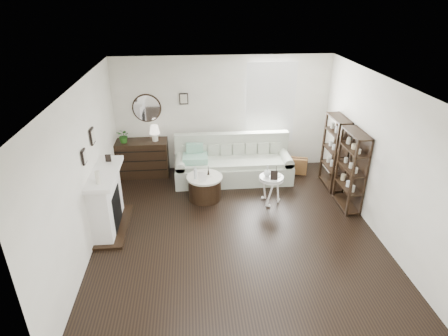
{
  "coord_description": "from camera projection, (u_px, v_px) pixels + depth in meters",
  "views": [
    {
      "loc": [
        -0.74,
        -5.67,
        4.02
      ],
      "look_at": [
        -0.15,
        0.8,
        0.89
      ],
      "focal_mm": 30.0,
      "sensor_mm": 36.0,
      "label": 1
    }
  ],
  "objects": [
    {
      "name": "potted_plant",
      "position": [
        124.0,
        136.0,
        8.43
      ],
      "size": [
        0.37,
        0.34,
        0.33
      ],
      "primitive_type": "imported",
      "rotation": [
        0.0,
        0.0,
        -0.36
      ],
      "color": "#215418",
      "rests_on": "dresser"
    },
    {
      "name": "dresser",
      "position": [
        141.0,
        158.0,
        8.76
      ],
      "size": [
        1.27,
        0.55,
        0.85
      ],
      "color": "black",
      "rests_on": "ground"
    },
    {
      "name": "pedestal_table",
      "position": [
        271.0,
        179.0,
        7.54
      ],
      "size": [
        0.5,
        0.5,
        0.6
      ],
      "rotation": [
        0.0,
        0.0,
        -0.29
      ],
      "color": "silver",
      "rests_on": "ground"
    },
    {
      "name": "flask_ped",
      "position": [
        267.0,
        170.0,
        7.47
      ],
      "size": [
        0.14,
        0.14,
        0.26
      ],
      "primitive_type": null,
      "color": "silver",
      "rests_on": "pedestal_table"
    },
    {
      "name": "shelf_unit_far",
      "position": [
        335.0,
        152.0,
        8.12
      ],
      "size": [
        0.3,
        0.8,
        1.6
      ],
      "color": "black",
      "rests_on": "ground"
    },
    {
      "name": "sofa",
      "position": [
        233.0,
        165.0,
        8.62
      ],
      "size": [
        2.63,
        0.91,
        1.02
      ],
      "color": "#A3AA97",
      "rests_on": "ground"
    },
    {
      "name": "eiffel_ped",
      "position": [
        276.0,
        171.0,
        7.51
      ],
      "size": [
        0.13,
        0.13,
        0.19
      ],
      "primitive_type": null,
      "rotation": [
        0.0,
        0.0,
        -0.22
      ],
      "color": "black",
      "rests_on": "pedestal_table"
    },
    {
      "name": "eiffel_drum",
      "position": [
        208.0,
        171.0,
        7.72
      ],
      "size": [
        0.13,
        0.13,
        0.18
      ],
      "primitive_type": null,
      "rotation": [
        0.0,
        0.0,
        0.26
      ],
      "color": "black",
      "rests_on": "drum_table"
    },
    {
      "name": "fireplace",
      "position": [
        107.0,
        202.0,
        6.74
      ],
      "size": [
        0.5,
        1.4,
        1.84
      ],
      "color": "white",
      "rests_on": "ground"
    },
    {
      "name": "shelf_unit_near",
      "position": [
        351.0,
        170.0,
        7.31
      ],
      "size": [
        0.3,
        0.8,
        1.6
      ],
      "color": "black",
      "rests_on": "ground"
    },
    {
      "name": "card_frame_ped",
      "position": [
        274.0,
        175.0,
        7.36
      ],
      "size": [
        0.15,
        0.07,
        0.19
      ],
      "primitive_type": "cube",
      "rotation": [
        -0.21,
        0.0,
        -0.15
      ],
      "color": "black",
      "rests_on": "pedestal_table"
    },
    {
      "name": "suitcase",
      "position": [
        295.0,
        165.0,
        8.94
      ],
      "size": [
        0.61,
        0.35,
        0.39
      ],
      "primitive_type": "cube",
      "rotation": [
        0.0,
        0.0,
        -0.29
      ],
      "color": "brown",
      "rests_on": "ground"
    },
    {
      "name": "bottle_drum",
      "position": [
        195.0,
        173.0,
        7.56
      ],
      "size": [
        0.06,
        0.06,
        0.27
      ],
      "primitive_type": "cylinder",
      "color": "silver",
      "rests_on": "drum_table"
    },
    {
      "name": "card_frame_drum",
      "position": [
        202.0,
        176.0,
        7.49
      ],
      "size": [
        0.16,
        0.09,
        0.2
      ],
      "primitive_type": "cube",
      "rotation": [
        -0.21,
        0.0,
        0.26
      ],
      "color": "silver",
      "rests_on": "drum_table"
    },
    {
      "name": "quilt",
      "position": [
        195.0,
        158.0,
        8.32
      ],
      "size": [
        0.56,
        0.47,
        0.14
      ],
      "primitive_type": "cube",
      "rotation": [
        0.0,
        0.0,
        -0.03
      ],
      "color": "#227E65",
      "rests_on": "sofa"
    },
    {
      "name": "drum_table",
      "position": [
        205.0,
        187.0,
        7.82
      ],
      "size": [
        0.74,
        0.74,
        0.52
      ],
      "rotation": [
        0.0,
        0.0,
        0.09
      ],
      "color": "black",
      "rests_on": "ground"
    },
    {
      "name": "table_lamp",
      "position": [
        155.0,
        133.0,
        8.53
      ],
      "size": [
        0.29,
        0.29,
        0.38
      ],
      "primitive_type": null,
      "rotation": [
        0.0,
        0.0,
        0.29
      ],
      "color": "beige",
      "rests_on": "dresser"
    },
    {
      "name": "room",
      "position": [
        255.0,
        104.0,
        8.68
      ],
      "size": [
        5.5,
        5.5,
        5.5
      ],
      "color": "black",
      "rests_on": "ground"
    }
  ]
}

